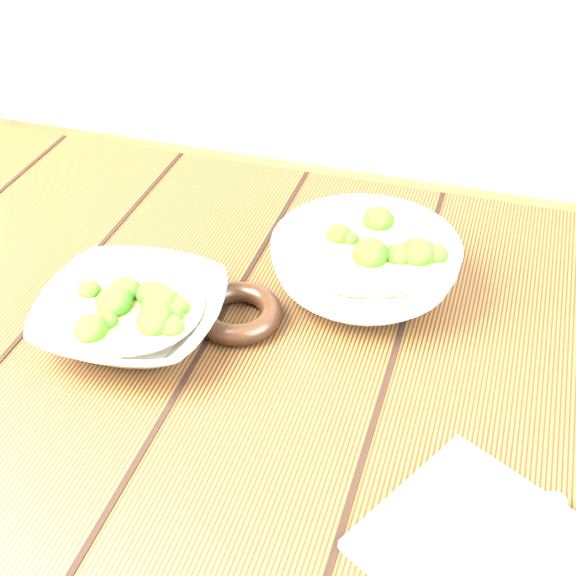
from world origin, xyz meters
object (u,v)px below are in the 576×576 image
(table, at_px, (228,423))
(trivet, at_px, (237,313))
(napkin, at_px, (499,560))
(soup_bowl_front, at_px, (132,314))
(soup_bowl_back, at_px, (364,265))

(table, distance_m, trivet, 0.14)
(table, distance_m, napkin, 0.38)
(napkin, bearing_deg, trivet, 171.85)
(table, xyz_separation_m, soup_bowl_front, (-0.10, -0.01, 0.15))
(napkin, bearing_deg, soup_bowl_back, 148.27)
(soup_bowl_back, bearing_deg, trivet, -141.21)
(table, relative_size, trivet, 11.81)
(soup_bowl_front, relative_size, soup_bowl_back, 0.86)
(soup_bowl_back, xyz_separation_m, napkin, (0.19, -0.33, -0.03))
(table, relative_size, napkin, 5.89)
(soup_bowl_front, relative_size, napkin, 1.04)
(soup_bowl_front, relative_size, trivet, 2.09)
(soup_bowl_front, bearing_deg, table, 4.14)
(soup_bowl_front, distance_m, soup_bowl_back, 0.27)
(table, height_order, napkin, napkin)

